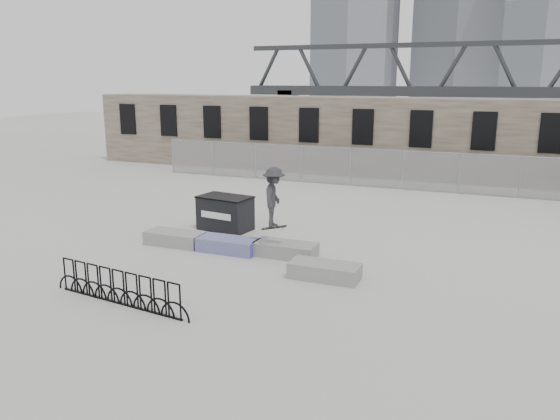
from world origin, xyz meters
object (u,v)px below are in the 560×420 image
object	(u,v)px
planter_far_left	(175,238)
planter_center_right	(285,249)
bike_rack	(119,288)
skateboarder	(274,197)
planter_offset	(325,270)
dumpster	(225,213)
planter_center_left	(228,244)

from	to	relation	value
planter_far_left	planter_center_right	world-z (taller)	same
bike_rack	skateboarder	bearing A→B (deg)	66.25
planter_offset	dumpster	world-z (taller)	dumpster
bike_rack	skateboarder	size ratio (longest dim) A/B	2.20
planter_center_right	bike_rack	world-z (taller)	bike_rack
planter_far_left	skateboarder	distance (m)	4.05
dumpster	skateboarder	size ratio (longest dim) A/B	1.04
planter_offset	bike_rack	xyz separation A→B (m)	(-4.26, -3.69, 0.19)
planter_center_left	skateboarder	size ratio (longest dim) A/B	0.99
planter_offset	skateboarder	bearing A→B (deg)	149.06
planter_far_left	planter_center_left	size ratio (longest dim) A/B	1.00
planter_center_right	bike_rack	size ratio (longest dim) A/B	0.45
planter_offset	dumpster	xyz separation A→B (m)	(-5.03, 3.55, 0.40)
planter_center_left	skateboarder	bearing A→B (deg)	2.25
planter_center_right	dumpster	size ratio (longest dim) A/B	0.95
planter_far_left	planter_center_left	world-z (taller)	same
planter_center_left	planter_offset	bearing A→B (deg)	-17.80
planter_center_left	dumpster	bearing A→B (deg)	119.52
planter_center_right	planter_offset	xyz separation A→B (m)	(1.76, -1.43, 0.00)
planter_far_left	skateboarder	size ratio (longest dim) A/B	0.99
planter_offset	skateboarder	world-z (taller)	skateboarder
dumpster	skateboarder	world-z (taller)	skateboarder
planter_center_left	planter_center_right	world-z (taller)	same
planter_far_left	planter_offset	bearing A→B (deg)	-11.68
planter_center_left	bike_rack	world-z (taller)	bike_rack
planter_center_right	skateboarder	size ratio (longest dim) A/B	0.99
planter_far_left	planter_center_right	distance (m)	4.00
bike_rack	planter_offset	bearing A→B (deg)	40.92
bike_rack	skateboarder	distance (m)	5.60
dumpster	bike_rack	xyz separation A→B (m)	(0.77, -7.24, -0.21)
skateboarder	planter_center_left	bearing A→B (deg)	78.69
planter_far_left	planter_center_left	xyz separation A→B (m)	(2.07, -0.00, 0.00)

